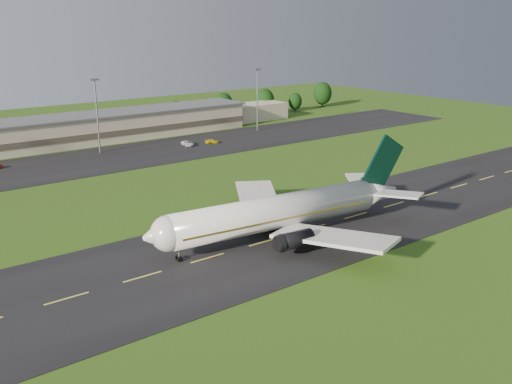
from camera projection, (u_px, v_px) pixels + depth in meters
ground at (264, 243)px, 94.26m from camera, size 360.00×360.00×0.00m
taxiway at (264, 242)px, 94.25m from camera, size 220.00×30.00×0.10m
apron at (94, 161)px, 149.05m from camera, size 260.00×30.00×0.10m
airliner at (280, 212)px, 94.77m from camera, size 51.23×41.93×15.57m
terminal at (82, 130)px, 170.04m from camera, size 145.00×16.00×8.40m
light_mast_centre at (97, 107)px, 154.39m from camera, size 2.40×1.20×20.35m
light_mast_east at (257, 92)px, 186.33m from camera, size 2.40×1.20×20.35m
tree_line at (170, 112)px, 197.17m from camera, size 199.60×9.76×10.40m
service_vehicle_c at (188, 143)px, 166.49m from camera, size 2.84×5.23×1.39m
service_vehicle_d at (212, 141)px, 169.69m from camera, size 4.51×2.90×1.22m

